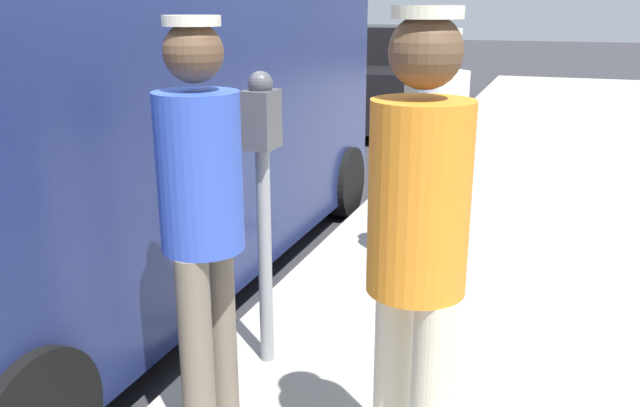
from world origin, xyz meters
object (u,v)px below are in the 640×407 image
Objects in this scene: parking_meter_near at (263,172)px; pedestrian_in_blue at (202,208)px; pedestrian_in_orange at (417,241)px; pedestrian_in_white at (440,139)px; parked_van at (122,128)px; parked_sedan_ahead at (384,79)px; parking_meter_far at (445,75)px.

pedestrian_in_blue is (0.02, -0.62, -0.00)m from parking_meter_near.
parking_meter_near is 1.20m from pedestrian_in_orange.
parked_van reaches higher than pedestrian_in_white.
pedestrian_in_orange is at bearing -74.58° from parked_sedan_ahead.
parked_sedan_ahead is (-2.54, 9.20, -0.45)m from pedestrian_in_orange.
parking_meter_near is at bearing -111.94° from pedestrian_in_white.
pedestrian_in_orange is at bearing -39.32° from parking_meter_near.
pedestrian_in_white is (0.61, 1.51, -0.07)m from parking_meter_near.
pedestrian_in_blue is at bearing -89.82° from parking_meter_far.
pedestrian_in_orange is at bearing -8.84° from pedestrian_in_blue.
parking_meter_far is (0.00, 5.16, 0.00)m from parking_meter_near.
parked_van is (-1.52, 1.53, -0.02)m from pedestrian_in_blue.
parked_van is at bearing -89.20° from parked_sedan_ahead.
pedestrian_in_white is 2.19m from parked_van.
pedestrian_in_white is at bearing 15.85° from parked_van.
pedestrian_in_blue is 0.34× the size of parked_van.
parking_meter_near is 0.84× the size of pedestrian_in_orange.
pedestrian_in_orange reaches higher than pedestrian_in_blue.
pedestrian_in_orange is 2.95m from parked_van.
parking_meter_near is at bearing -31.19° from parked_van.
parking_meter_far is at bearing 99.43° from pedestrian_in_white.
pedestrian_in_orange reaches higher than parking_meter_near.
parking_meter_near is 1.63m from pedestrian_in_white.
parked_van is (-2.11, -0.60, 0.05)m from pedestrian_in_white.
parked_sedan_ahead is at bearing 116.11° from parking_meter_far.
pedestrian_in_blue is at bearing 171.16° from pedestrian_in_orange.
parking_meter_far is 3.70m from pedestrian_in_white.
parking_meter_near is at bearing -90.00° from parking_meter_far.
parked_van reaches higher than parking_meter_near.
parking_meter_far is at bearing 70.56° from parked_van.
parking_meter_near is 0.62m from pedestrian_in_blue.
pedestrian_in_orange is (0.91, -0.14, 0.02)m from pedestrian_in_blue.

